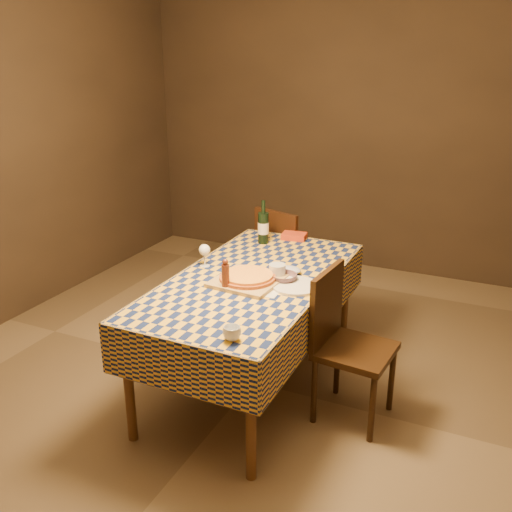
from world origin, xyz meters
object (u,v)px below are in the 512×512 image
bowl (284,278)px  white_plate (296,286)px  cutting_board (247,281)px  chair_right (343,337)px  wine_bottle (263,227)px  dining_table (253,289)px  pizza (247,277)px  chair_far (284,256)px

bowl → white_plate: 0.11m
cutting_board → chair_right: chair_right is taller
wine_bottle → white_plate: (0.52, -0.68, -0.11)m
white_plate → chair_right: 0.41m
dining_table → white_plate: bearing=-5.2°
pizza → chair_far: chair_far is taller
dining_table → chair_right: 0.65m
pizza → chair_far: size_ratio=0.49×
cutting_board → pizza: 0.03m
white_plate → chair_right: bearing=-6.8°
cutting_board → bowl: 0.23m
pizza → chair_far: 1.22m
white_plate → bowl: bearing=153.0°
white_plate → chair_far: 1.25m
bowl → white_plate: size_ratio=0.56×
bowl → wine_bottle: size_ratio=0.50×
bowl → wine_bottle: bearing=123.8°
pizza → chair_far: (-0.23, 1.17, -0.29)m
wine_bottle → chair_far: wine_bottle is taller
bowl → wine_bottle: 0.77m
pizza → chair_right: chair_right is taller
dining_table → bowl: (0.20, 0.02, 0.10)m
bowl → chair_far: 1.17m
wine_bottle → chair_far: 0.56m
wine_bottle → chair_right: (0.85, -0.72, -0.37)m
dining_table → white_plate: white_plate is taller
dining_table → chair_right: bearing=-6.0°
bowl → chair_far: bearing=111.8°
wine_bottle → bowl: bearing=-56.2°
chair_far → dining_table: bearing=-78.5°
wine_bottle → chair_right: bearing=-40.4°
cutting_board → dining_table: bearing=93.7°
chair_right → white_plate: bearing=173.2°
chair_right → pizza: bearing=-178.0°
cutting_board → wine_bottle: 0.79m
wine_bottle → chair_far: size_ratio=0.35×
cutting_board → pizza: pizza is taller
cutting_board → chair_right: (0.62, 0.02, -0.26)m
white_plate → dining_table: bearing=174.8°
dining_table → pizza: pizza is taller
white_plate → chair_right: chair_right is taller
dining_table → pizza: 0.15m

